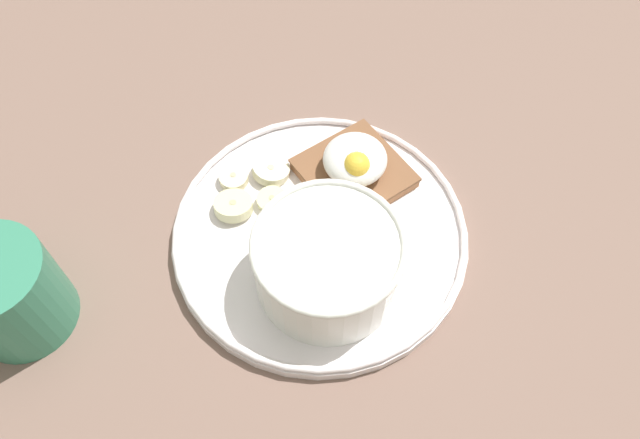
{
  "coord_description": "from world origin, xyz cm",
  "views": [
    {
      "loc": [
        23.05,
        15.87,
        49.43
      ],
      "look_at": [
        0.0,
        0.0,
        5.0
      ],
      "focal_mm": 35.0,
      "sensor_mm": 36.0,
      "label": 1
    }
  ],
  "objects_px": {
    "banana_slice_back": "(271,170)",
    "coffee_mug": "(6,291)",
    "oatmeal_bowl": "(328,261)",
    "banana_slice_left": "(233,206)",
    "poached_egg": "(355,160)",
    "banana_slice_right": "(237,175)",
    "toast_slice": "(354,173)",
    "banana_slice_front": "(275,197)"
  },
  "relations": [
    {
      "from": "banana_slice_back",
      "to": "poached_egg",
      "type": "bearing_deg",
      "value": 120.22
    },
    {
      "from": "poached_egg",
      "to": "banana_slice_left",
      "type": "xyz_separation_m",
      "value": [
        0.09,
        -0.07,
        -0.02
      ]
    },
    {
      "from": "banana_slice_front",
      "to": "poached_egg",
      "type": "bearing_deg",
      "value": 142.98
    },
    {
      "from": "poached_egg",
      "to": "coffee_mug",
      "type": "distance_m",
      "value": 0.3
    },
    {
      "from": "toast_slice",
      "to": "banana_slice_front",
      "type": "bearing_deg",
      "value": -35.61
    },
    {
      "from": "banana_slice_front",
      "to": "banana_slice_right",
      "type": "height_order",
      "value": "same"
    },
    {
      "from": "oatmeal_bowl",
      "to": "toast_slice",
      "type": "distance_m",
      "value": 0.11
    },
    {
      "from": "banana_slice_left",
      "to": "banana_slice_back",
      "type": "height_order",
      "value": "banana_slice_left"
    },
    {
      "from": "banana_slice_right",
      "to": "poached_egg",
      "type": "bearing_deg",
      "value": 123.89
    },
    {
      "from": "oatmeal_bowl",
      "to": "coffee_mug",
      "type": "bearing_deg",
      "value": -49.25
    },
    {
      "from": "poached_egg",
      "to": "banana_slice_right",
      "type": "height_order",
      "value": "poached_egg"
    },
    {
      "from": "banana_slice_left",
      "to": "coffee_mug",
      "type": "height_order",
      "value": "coffee_mug"
    },
    {
      "from": "banana_slice_left",
      "to": "banana_slice_back",
      "type": "xyz_separation_m",
      "value": [
        -0.05,
        0.0,
        -0.0
      ]
    },
    {
      "from": "banana_slice_right",
      "to": "coffee_mug",
      "type": "xyz_separation_m",
      "value": [
        0.2,
        -0.06,
        0.03
      ]
    },
    {
      "from": "toast_slice",
      "to": "banana_slice_left",
      "type": "relative_size",
      "value": 2.33
    },
    {
      "from": "coffee_mug",
      "to": "banana_slice_back",
      "type": "bearing_deg",
      "value": 159.26
    },
    {
      "from": "banana_slice_back",
      "to": "banana_slice_right",
      "type": "height_order",
      "value": "banana_slice_back"
    },
    {
      "from": "banana_slice_front",
      "to": "banana_slice_back",
      "type": "bearing_deg",
      "value": -136.69
    },
    {
      "from": "poached_egg",
      "to": "toast_slice",
      "type": "bearing_deg",
      "value": -143.95
    },
    {
      "from": "toast_slice",
      "to": "banana_slice_left",
      "type": "xyz_separation_m",
      "value": [
        0.09,
        -0.07,
        -0.0
      ]
    },
    {
      "from": "banana_slice_back",
      "to": "toast_slice",
      "type": "bearing_deg",
      "value": 121.68
    },
    {
      "from": "toast_slice",
      "to": "banana_slice_front",
      "type": "relative_size",
      "value": 3.0
    },
    {
      "from": "banana_slice_left",
      "to": "poached_egg",
      "type": "bearing_deg",
      "value": 141.96
    },
    {
      "from": "banana_slice_front",
      "to": "coffee_mug",
      "type": "distance_m",
      "value": 0.23
    },
    {
      "from": "banana_slice_front",
      "to": "banana_slice_right",
      "type": "distance_m",
      "value": 0.04
    },
    {
      "from": "oatmeal_bowl",
      "to": "toast_slice",
      "type": "relative_size",
      "value": 1.08
    },
    {
      "from": "banana_slice_left",
      "to": "banana_slice_right",
      "type": "xyz_separation_m",
      "value": [
        -0.03,
        -0.02,
        -0.0
      ]
    },
    {
      "from": "banana_slice_right",
      "to": "toast_slice",
      "type": "bearing_deg",
      "value": 124.93
    },
    {
      "from": "banana_slice_left",
      "to": "toast_slice",
      "type": "bearing_deg",
      "value": 142.91
    },
    {
      "from": "banana_slice_left",
      "to": "banana_slice_right",
      "type": "bearing_deg",
      "value": -146.21
    },
    {
      "from": "oatmeal_bowl",
      "to": "banana_slice_left",
      "type": "distance_m",
      "value": 0.11
    },
    {
      "from": "toast_slice",
      "to": "banana_slice_left",
      "type": "height_order",
      "value": "banana_slice_left"
    },
    {
      "from": "banana_slice_left",
      "to": "banana_slice_right",
      "type": "relative_size",
      "value": 1.28
    },
    {
      "from": "coffee_mug",
      "to": "banana_slice_front",
      "type": "bearing_deg",
      "value": 152.44
    },
    {
      "from": "banana_slice_right",
      "to": "banana_slice_back",
      "type": "bearing_deg",
      "value": 132.81
    },
    {
      "from": "poached_egg",
      "to": "banana_slice_front",
      "type": "distance_m",
      "value": 0.08
    },
    {
      "from": "banana_slice_left",
      "to": "coffee_mug",
      "type": "bearing_deg",
      "value": -25.11
    },
    {
      "from": "banana_slice_left",
      "to": "banana_slice_right",
      "type": "height_order",
      "value": "banana_slice_left"
    },
    {
      "from": "banana_slice_back",
      "to": "coffee_mug",
      "type": "relative_size",
      "value": 0.4
    },
    {
      "from": "banana_slice_back",
      "to": "banana_slice_right",
      "type": "xyz_separation_m",
      "value": [
        0.02,
        -0.02,
        -0.0
      ]
    },
    {
      "from": "poached_egg",
      "to": "banana_slice_back",
      "type": "bearing_deg",
      "value": -59.78
    },
    {
      "from": "poached_egg",
      "to": "banana_slice_back",
      "type": "xyz_separation_m",
      "value": [
        0.04,
        -0.07,
        -0.02
      ]
    }
  ]
}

